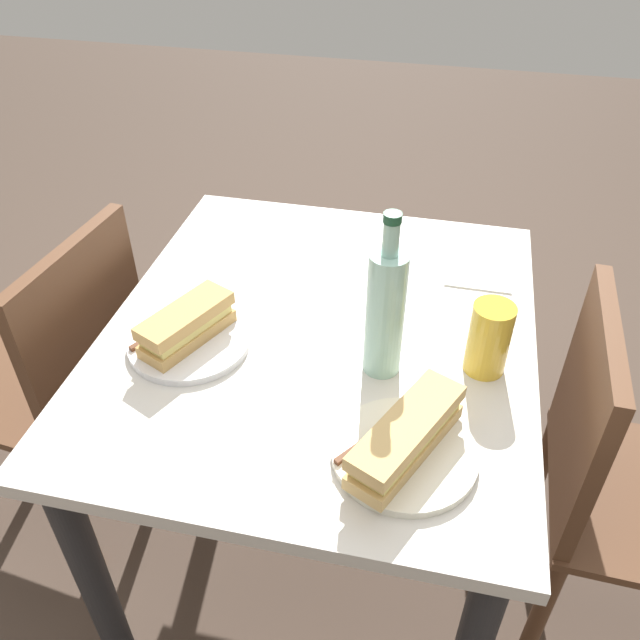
{
  "coord_description": "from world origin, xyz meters",
  "views": [
    {
      "loc": [
        -0.97,
        -0.21,
        1.53
      ],
      "look_at": [
        0.0,
        0.0,
        0.74
      ],
      "focal_mm": 36.79,
      "sensor_mm": 36.0,
      "label": 1
    }
  ],
  "objects": [
    {
      "name": "knife_far",
      "position": [
        -0.27,
        -0.14,
        0.74
      ],
      "size": [
        0.15,
        0.12,
        0.01
      ],
      "color": "silver",
      "rests_on": "plate_far"
    },
    {
      "name": "plate_far",
      "position": [
        -0.28,
        -0.2,
        0.73
      ],
      "size": [
        0.23,
        0.23,
        0.01
      ],
      "primitive_type": "cylinder",
      "color": "silver",
      "rests_on": "dining_table"
    },
    {
      "name": "dining_table",
      "position": [
        0.0,
        0.0,
        0.6
      ],
      "size": [
        0.94,
        0.82,
        0.72
      ],
      "color": "beige",
      "rests_on": "ground"
    },
    {
      "name": "chair_near",
      "position": [
        -0.05,
        -0.61,
        0.48
      ],
      "size": [
        0.41,
        0.41,
        0.85
      ],
      "color": "brown",
      "rests_on": "ground"
    },
    {
      "name": "knife_near",
      "position": [
        -0.09,
        0.28,
        0.74
      ],
      "size": [
        0.16,
        0.1,
        0.01
      ],
      "color": "silver",
      "rests_on": "plate_near"
    },
    {
      "name": "baguette_sandwich_far",
      "position": [
        -0.28,
        -0.2,
        0.77
      ],
      "size": [
        0.24,
        0.17,
        0.07
      ],
      "color": "tan",
      "rests_on": "plate_far"
    },
    {
      "name": "paper_napkin",
      "position": [
        0.26,
        -0.3,
        0.72
      ],
      "size": [
        0.14,
        0.14,
        0.0
      ],
      "primitive_type": "cube",
      "rotation": [
        0.0,
        0.0,
        -0.01
      ],
      "color": "white",
      "rests_on": "dining_table"
    },
    {
      "name": "ground_plane",
      "position": [
        0.0,
        0.0,
        0.0
      ],
      "size": [
        8.0,
        8.0,
        0.0
      ],
      "primitive_type": "plane",
      "color": "#47382D"
    },
    {
      "name": "baguette_sandwich_near",
      "position": [
        -0.1,
        0.23,
        0.77
      ],
      "size": [
        0.2,
        0.14,
        0.07
      ],
      "color": "tan",
      "rests_on": "plate_near"
    },
    {
      "name": "chair_far",
      "position": [
        -0.01,
        0.61,
        0.48
      ],
      "size": [
        0.44,
        0.44,
        0.85
      ],
      "color": "brown",
      "rests_on": "ground"
    },
    {
      "name": "plate_near",
      "position": [
        -0.1,
        0.23,
        0.73
      ],
      "size": [
        0.23,
        0.23,
        0.01
      ],
      "primitive_type": "cylinder",
      "color": "white",
      "rests_on": "dining_table"
    },
    {
      "name": "beer_glass",
      "position": [
        -0.05,
        -0.31,
        0.79
      ],
      "size": [
        0.07,
        0.07,
        0.14
      ],
      "primitive_type": "cylinder",
      "color": "gold",
      "rests_on": "dining_table"
    },
    {
      "name": "water_bottle",
      "position": [
        -0.09,
        -0.13,
        0.85
      ],
      "size": [
        0.07,
        0.07,
        0.32
      ],
      "color": "#99C6B7",
      "rests_on": "dining_table"
    }
  ]
}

